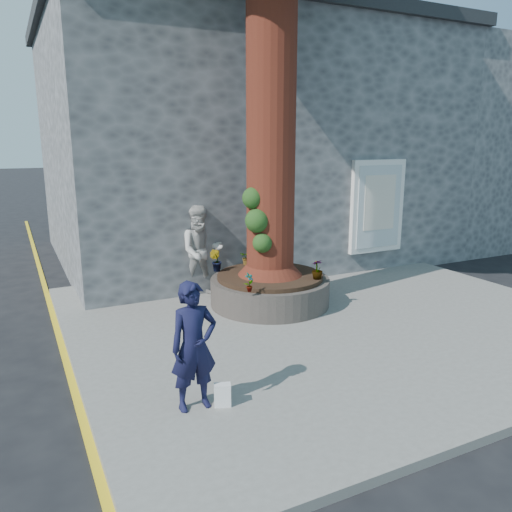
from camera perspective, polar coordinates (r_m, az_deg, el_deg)
name	(u,v)px	position (r m, az deg, el deg)	size (l,w,h in m)	color
ground	(285,356)	(7.86, 3.28, -11.30)	(120.00, 120.00, 0.00)	black
pavement	(329,317)	(9.37, 8.29, -6.91)	(9.00, 8.00, 0.12)	slate
yellow_line	(68,369)	(7.92, -20.68, -11.96)	(0.10, 30.00, 0.01)	yellow
stone_shop	(238,143)	(14.71, -2.04, 12.76)	(10.30, 8.30, 6.30)	#4C4E51
neighbour_shop	(442,147)	(19.43, 20.46, 11.58)	(6.00, 8.00, 6.00)	#4C4E51
planter	(270,289)	(9.72, 1.60, -3.85)	(2.30, 2.30, 0.60)	black
man	(194,346)	(5.95, -7.12, -10.20)	(0.57, 0.37, 1.56)	black
woman	(201,251)	(10.17, -6.29, 0.56)	(0.90, 0.70, 1.86)	beige
shopping_bag	(222,395)	(6.23, -3.86, -15.56)	(0.20, 0.12, 0.28)	white
plant_a	(249,282)	(8.49, -0.77, -3.03)	(0.18, 0.12, 0.33)	gray
plant_b	(216,261)	(9.83, -4.63, -0.54)	(0.23, 0.23, 0.43)	gray
plant_c	(317,269)	(9.33, 7.02, -1.52)	(0.21, 0.21, 0.37)	gray
plant_d	(248,257)	(10.30, -0.96, -0.16)	(0.29, 0.26, 0.33)	gray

